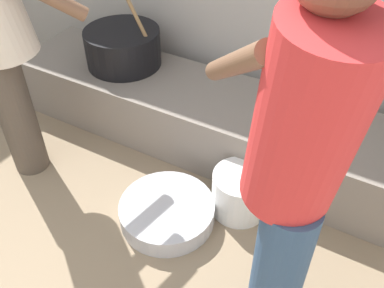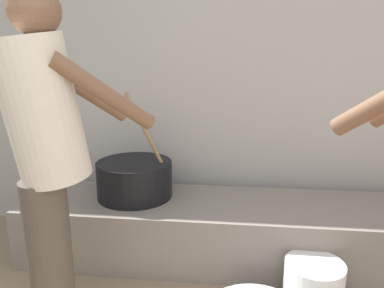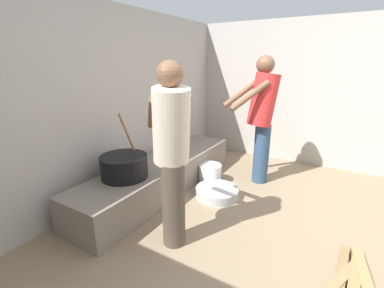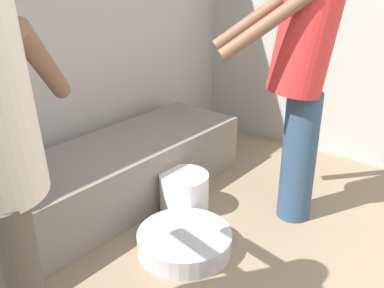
{
  "view_description": "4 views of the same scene",
  "coord_description": "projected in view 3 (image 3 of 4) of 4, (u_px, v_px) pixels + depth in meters",
  "views": [
    {
      "loc": [
        1.42,
        0.2,
        1.82
      ],
      "look_at": [
        0.76,
        1.37,
        0.67
      ],
      "focal_mm": 39.58,
      "sensor_mm": 36.0,
      "label": 1
    },
    {
      "loc": [
        0.43,
        0.0,
        1.29
      ],
      "look_at": [
        0.28,
        1.29,
        0.97
      ],
      "focal_mm": 33.35,
      "sensor_mm": 36.0,
      "label": 2
    },
    {
      "loc": [
        -2.04,
        0.2,
        1.56
      ],
      "look_at": [
        0.26,
        1.6,
        0.72
      ],
      "focal_mm": 24.93,
      "sensor_mm": 36.0,
      "label": 3
    },
    {
      "loc": [
        -0.89,
        0.2,
        1.44
      ],
      "look_at": [
        0.54,
        1.35,
        0.66
      ],
      "focal_mm": 39.81,
      "sensor_mm": 36.0,
      "label": 4
    }
  ],
  "objects": [
    {
      "name": "cook_in_red_shirt",
      "position": [
        262.0,
        113.0,
        3.34
      ],
      "size": [
        0.69,
        0.71,
        1.63
      ],
      "color": "navy",
      "rests_on": "ground_plane"
    },
    {
      "name": "ground_plane",
      "position": [
        353.0,
        275.0,
        2.03
      ],
      "size": [
        10.53,
        10.53,
        0.0
      ],
      "primitive_type": "plane",
      "color": "#847056"
    },
    {
      "name": "firewood_pile",
      "position": [
        355.0,
        286.0,
        1.89
      ],
      "size": [
        0.85,
        0.36,
        0.08
      ],
      "color": "#997147",
      "rests_on": "ground_plane"
    },
    {
      "name": "metal_mixing_bowl",
      "position": [
        217.0,
        192.0,
        3.19
      ],
      "size": [
        0.51,
        0.51,
        0.11
      ],
      "primitive_type": "cylinder",
      "color": "#B7B7BC",
      "rests_on": "ground_plane"
    },
    {
      "name": "hearth_ledge",
      "position": [
        162.0,
        176.0,
        3.33
      ],
      "size": [
        2.53,
        0.6,
        0.39
      ],
      "primitive_type": "cube",
      "color": "slate",
      "rests_on": "ground_plane"
    },
    {
      "name": "cooking_pot_main",
      "position": [
        124.0,
        166.0,
        2.79
      ],
      "size": [
        0.49,
        0.49,
        0.69
      ],
      "color": "black",
      "rests_on": "hearth_ledge"
    },
    {
      "name": "cook_in_cream_shirt",
      "position": [
        172.0,
        146.0,
        2.17
      ],
      "size": [
        0.7,
        0.68,
        1.57
      ],
      "color": "#4C4238",
      "rests_on": "ground_plane"
    },
    {
      "name": "block_enclosure_rear",
      "position": [
        102.0,
        105.0,
        3.01
      ],
      "size": [
        4.99,
        0.2,
        2.17
      ],
      "primitive_type": "cube",
      "color": "#ADA8A0",
      "rests_on": "ground_plane"
    },
    {
      "name": "bucket_white_plastic",
      "position": [
        210.0,
        174.0,
        3.55
      ],
      "size": [
        0.31,
        0.31,
        0.25
      ],
      "primitive_type": "cylinder",
      "color": "silver",
      "rests_on": "ground_plane"
    },
    {
      "name": "block_enclosure_right",
      "position": [
        371.0,
        97.0,
        3.67
      ],
      "size": [
        0.2,
        5.46,
        2.17
      ],
      "primitive_type": "cube",
      "color": "#ADA8A0",
      "rests_on": "ground_plane"
    }
  ]
}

